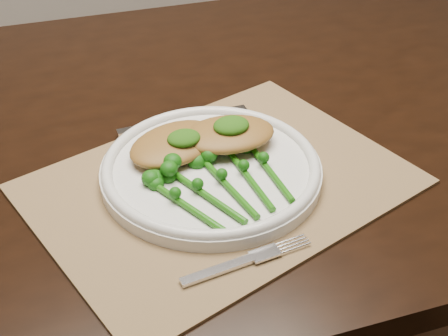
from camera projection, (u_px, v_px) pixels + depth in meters
name	position (u px, v px, depth m)	size (l,w,h in m)	color
dining_table	(204.00, 281.00, 1.20)	(1.66, 1.01, 0.75)	black
placemat	(220.00, 184.00, 0.83)	(0.48, 0.35, 0.00)	olive
dinner_plate	(211.00, 168.00, 0.83)	(0.30, 0.30, 0.03)	silver
knife	(171.00, 123.00, 0.94)	(0.21, 0.02, 0.01)	silver
fork	(255.00, 257.00, 0.71)	(0.16, 0.03, 0.01)	silver
chicken_fillet_left	(175.00, 144.00, 0.85)	(0.14, 0.09, 0.03)	olive
chicken_fillet_right	(228.00, 134.00, 0.86)	(0.13, 0.09, 0.03)	olive
pesto_dollop_left	(184.00, 138.00, 0.83)	(0.05, 0.04, 0.02)	#174109
pesto_dollop_right	(231.00, 126.00, 0.85)	(0.05, 0.04, 0.02)	#174109
broccolini_bundle	(230.00, 188.00, 0.79)	(0.18, 0.19, 0.04)	#195A0B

